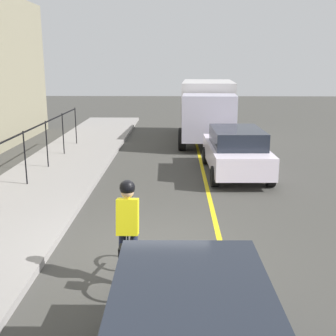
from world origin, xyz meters
TOP-DOWN VIEW (x-y plane):
  - ground_plane at (0.00, 0.00)m, footprint 80.00×80.00m
  - lane_line_centre at (0.00, -1.60)m, footprint 36.00×0.12m
  - cyclist_lead at (-1.27, 0.14)m, footprint 1.71×0.36m
  - patrol_sedan at (6.07, -2.65)m, footprint 4.44×2.01m
  - box_truck_background at (12.60, -2.16)m, footprint 6.82×2.81m

SIDE VIEW (x-z plane):
  - ground_plane at x=0.00m, z-range 0.00..0.00m
  - lane_line_centre at x=0.00m, z-range 0.00..0.01m
  - patrol_sedan at x=6.07m, z-range 0.03..1.61m
  - cyclist_lead at x=-1.27m, z-range 0.00..1.82m
  - box_truck_background at x=12.60m, z-range 0.16..2.94m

